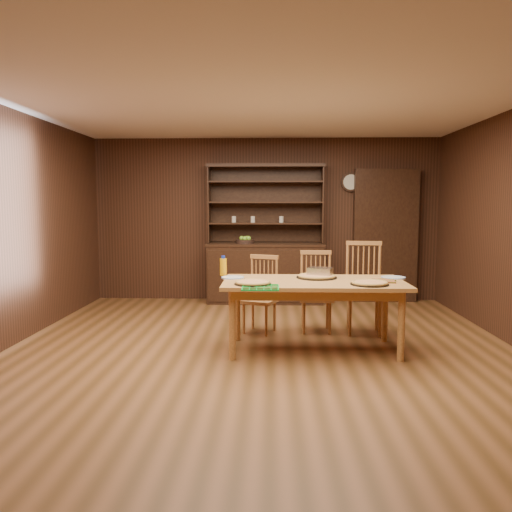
{
  "coord_description": "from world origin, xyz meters",
  "views": [
    {
      "loc": [
        0.11,
        -5.07,
        1.56
      ],
      "look_at": [
        -0.07,
        0.4,
        0.98
      ],
      "focal_mm": 35.0,
      "sensor_mm": 36.0,
      "label": 1
    }
  ],
  "objects_px": {
    "dining_table": "(314,288)",
    "chair_left": "(261,292)",
    "chair_center": "(316,289)",
    "juice_bottle": "(223,266)",
    "chair_right": "(364,284)",
    "china_hutch": "(265,265)"
  },
  "relations": [
    {
      "from": "dining_table",
      "to": "chair_left",
      "type": "xyz_separation_m",
      "value": [
        -0.57,
        0.78,
        -0.18
      ]
    },
    {
      "from": "dining_table",
      "to": "chair_left",
      "type": "height_order",
      "value": "chair_left"
    },
    {
      "from": "chair_center",
      "to": "juice_bottle",
      "type": "distance_m",
      "value": 1.24
    },
    {
      "from": "dining_table",
      "to": "chair_right",
      "type": "xyz_separation_m",
      "value": [
        0.67,
        0.81,
        -0.08
      ]
    },
    {
      "from": "china_hutch",
      "to": "dining_table",
      "type": "bearing_deg",
      "value": -78.11
    },
    {
      "from": "chair_left",
      "to": "chair_center",
      "type": "relative_size",
      "value": 0.95
    },
    {
      "from": "china_hutch",
      "to": "chair_left",
      "type": "distance_m",
      "value": 1.83
    },
    {
      "from": "dining_table",
      "to": "juice_bottle",
      "type": "height_order",
      "value": "juice_bottle"
    },
    {
      "from": "chair_right",
      "to": "china_hutch",
      "type": "bearing_deg",
      "value": 129.63
    },
    {
      "from": "china_hutch",
      "to": "chair_right",
      "type": "distance_m",
      "value": 2.17
    },
    {
      "from": "juice_bottle",
      "to": "chair_right",
      "type": "bearing_deg",
      "value": 14.99
    },
    {
      "from": "china_hutch",
      "to": "chair_right",
      "type": "relative_size",
      "value": 1.97
    },
    {
      "from": "chair_center",
      "to": "chair_right",
      "type": "relative_size",
      "value": 0.89
    },
    {
      "from": "chair_center",
      "to": "chair_right",
      "type": "distance_m",
      "value": 0.58
    },
    {
      "from": "chair_left",
      "to": "chair_right",
      "type": "distance_m",
      "value": 1.25
    },
    {
      "from": "chair_left",
      "to": "chair_center",
      "type": "bearing_deg",
      "value": 27.9
    },
    {
      "from": "dining_table",
      "to": "juice_bottle",
      "type": "xyz_separation_m",
      "value": [
        -0.99,
        0.36,
        0.18
      ]
    },
    {
      "from": "chair_left",
      "to": "juice_bottle",
      "type": "bearing_deg",
      "value": -114.34
    },
    {
      "from": "chair_right",
      "to": "dining_table",
      "type": "bearing_deg",
      "value": -124.41
    },
    {
      "from": "china_hutch",
      "to": "dining_table",
      "type": "distance_m",
      "value": 2.66
    },
    {
      "from": "chair_right",
      "to": "juice_bottle",
      "type": "distance_m",
      "value": 1.75
    },
    {
      "from": "dining_table",
      "to": "chair_right",
      "type": "distance_m",
      "value": 1.06
    }
  ]
}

